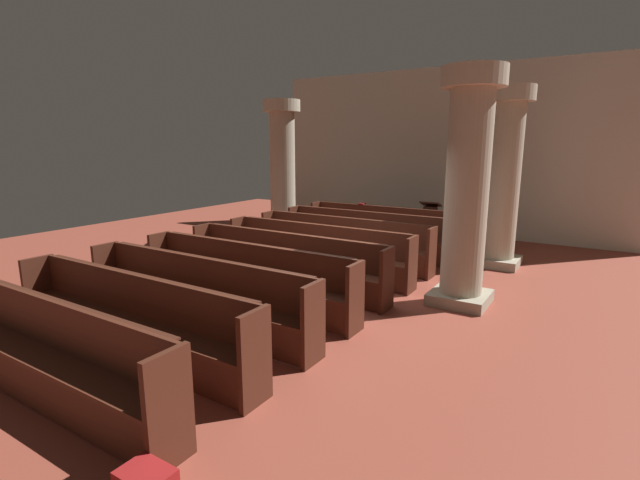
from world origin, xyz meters
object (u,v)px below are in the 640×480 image
pew_row_4 (284,261)px  lectern (430,226)px  pillar_far_side (283,168)px  pew_row_1 (364,232)px  pillar_aisle_rear (467,186)px  pew_row_0 (383,226)px  pew_row_6 (195,292)px  pew_row_3 (316,249)px  pew_row_8 (40,347)px  kneeler_box_blue (468,257)px  pew_row_7 (130,316)px  pew_row_5 (245,274)px  pew_row_2 (342,240)px  pillar_aisle_side (503,175)px  hymn_book (362,204)px

pew_row_4 → lectern: 5.02m
pillar_far_side → pew_row_4: bearing=-53.2°
pew_row_1 → pillar_aisle_rear: bearing=-37.5°
pew_row_0 → pew_row_6: size_ratio=1.00×
pew_row_3 → pillar_aisle_rear: (2.77, -0.10, 1.35)m
pew_row_8 → pillar_far_side: (-2.72, 7.69, 1.35)m
pew_row_1 → pillar_aisle_rear: size_ratio=1.09×
pew_row_3 → pillar_aisle_rear: bearing=-2.0°
pew_row_1 → kneeler_box_blue: bearing=12.7°
pillar_far_side → lectern: pillar_far_side is taller
pew_row_7 → kneeler_box_blue: bearing=71.4°
pew_row_5 → pillar_far_side: bearing=120.3°
pew_row_5 → pew_row_8: size_ratio=1.00×
pew_row_1 → pew_row_4: same height
pew_row_3 → pew_row_4: same height
pew_row_2 → pew_row_3: size_ratio=1.00×
pew_row_5 → pillar_aisle_rear: 3.64m
pew_row_0 → kneeler_box_blue: 2.31m
pew_row_5 → pew_row_7: same height
pillar_aisle_side → pew_row_8: bearing=-109.8°
pew_row_0 → pillar_aisle_side: bearing=-8.3°
pew_row_6 → pillar_aisle_rear: size_ratio=1.09×
pew_row_0 → pew_row_5: same height
lectern → pew_row_6: bearing=-97.2°
pew_row_1 → pew_row_6: (0.00, -5.07, 0.00)m
pew_row_0 → pew_row_6: same height
pew_row_4 → lectern: lectern is taller
pew_row_8 → lectern: lectern is taller
hymn_book → pillar_aisle_rear: bearing=-43.9°
pew_row_0 → pillar_aisle_rear: pillar_aisle_rear is taller
pew_row_4 → pew_row_8: same height
pew_row_4 → pew_row_5: (0.00, -1.01, 0.00)m
pillar_aisle_side → lectern: (-1.89, 1.29, -1.41)m
pillar_aisle_side → hymn_book: bearing=170.4°
pew_row_8 → pillar_aisle_side: 8.30m
lectern → pew_row_4: bearing=-100.1°
pew_row_5 → pew_row_6: bearing=-90.0°
lectern → kneeler_box_blue: 1.96m
pew_row_6 → pew_row_0: bearing=90.0°
pillar_far_side → pillar_aisle_rear: 6.13m
pew_row_2 → pew_row_4: size_ratio=1.00×
pew_row_1 → pew_row_4: size_ratio=1.00×
pew_row_6 → lectern: lectern is taller
pew_row_6 → pew_row_2: bearing=90.0°
pew_row_2 → pillar_far_side: pillar_far_side is taller
pew_row_5 → hymn_book: size_ratio=20.50×
pillar_aisle_side → lectern: pillar_aisle_side is taller
pew_row_0 → pillar_aisle_side: pillar_aisle_side is taller
pew_row_1 → pillar_far_side: (-2.72, 0.60, 1.35)m
pew_row_6 → pillar_far_side: bearing=115.7°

